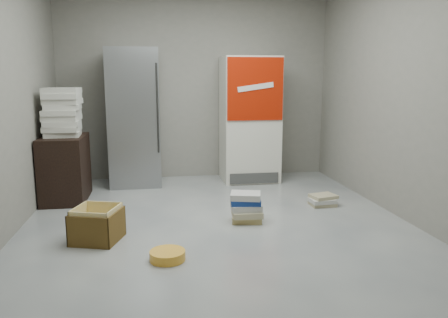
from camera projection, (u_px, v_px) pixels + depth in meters
ground at (220, 230)px, 4.37m from camera, size 5.00×5.00×0.00m
room_shell at (220, 45)px, 4.04m from camera, size 4.04×5.04×2.82m
steel_fridge at (135, 118)px, 6.12m from camera, size 0.70×0.72×1.90m
coke_cooler at (250, 119)px, 6.38m from camera, size 0.80×0.73×1.80m
wood_shelf at (65, 168)px, 5.39m from camera, size 0.50×0.80×0.80m
supply_box_stack at (62, 112)px, 5.26m from camera, size 0.44×0.44×0.58m
phonebook_stack_main at (246, 207)px, 4.60m from camera, size 0.37×0.31×0.31m
phonebook_stack_side at (323, 200)px, 5.20m from camera, size 0.34×0.29×0.13m
cardboard_box at (97, 227)px, 4.07m from camera, size 0.51×0.51×0.33m
bucket_lid at (168, 255)px, 3.65m from camera, size 0.37×0.37×0.08m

